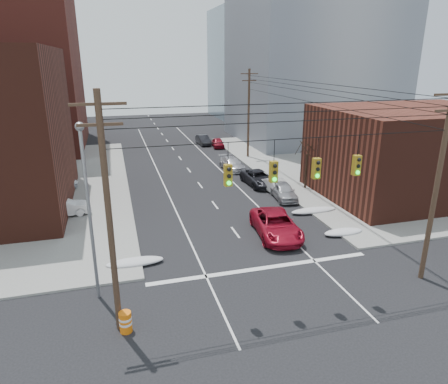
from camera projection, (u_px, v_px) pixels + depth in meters
ground at (313, 336)px, 18.28m from camera, size 160.00×160.00×0.00m
sidewalk_ne at (406, 160)px, 49.84m from camera, size 40.00×40.00×0.15m
building_brick_far at (13, 92)px, 77.31m from camera, size 22.00×18.00×12.00m
building_office at (313, 56)px, 60.15m from camera, size 22.00×20.00×25.00m
building_glass at (263, 64)px, 84.89m from camera, size 20.00×18.00×22.00m
building_storefront at (412, 153)px, 36.24m from camera, size 16.00×12.00×8.00m
utility_pole_left at (109, 214)px, 17.01m from camera, size 2.20×0.28×11.00m
utility_pole_right at (437, 183)px, 21.37m from camera, size 2.20×0.28×11.00m
utility_pole_far at (249, 112)px, 49.68m from camera, size 2.20×0.28×11.00m
traffic_signals at (295, 169)px, 18.75m from camera, size 17.00×0.42×2.02m
street_light at (88, 199)px, 19.57m from camera, size 0.44×0.44×9.32m
bare_tree at (306, 166)px, 38.27m from camera, size 2.09×2.20×4.93m
snow_nw at (135, 262)px, 24.54m from camera, size 3.50×1.08×0.42m
snow_ne at (343, 232)px, 28.79m from camera, size 3.00×1.08×0.42m
snow_east_far at (314, 210)px, 32.90m from camera, size 4.00×1.08×0.42m
red_pickup at (276, 225)px, 28.48m from camera, size 3.38×6.23×1.66m
parked_car_a at (283, 191)px, 36.08m from camera, size 2.18×4.50×1.48m
parked_car_b at (277, 187)px, 37.41m from camera, size 1.93×4.25×1.35m
parked_car_c at (259, 178)px, 40.09m from camera, size 2.67×5.29×1.43m
parked_car_d at (232, 164)px, 45.63m from camera, size 2.21×4.85×1.38m
parked_car_e at (218, 143)px, 57.27m from camera, size 1.98×3.95×1.29m
parked_car_f at (203, 140)px, 59.13m from camera, size 1.67×4.26×1.38m
lot_car_a at (62, 208)px, 31.65m from camera, size 4.50×2.21×1.42m
lot_car_b at (52, 183)px, 38.25m from camera, size 5.18×3.23×1.34m
lot_car_c at (0, 187)px, 36.95m from camera, size 4.48×2.05×1.27m
lot_car_d at (25, 192)px, 35.74m from camera, size 3.86×2.44×1.22m
construction_barrel at (126, 322)px, 18.44m from camera, size 0.61×0.61×1.03m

